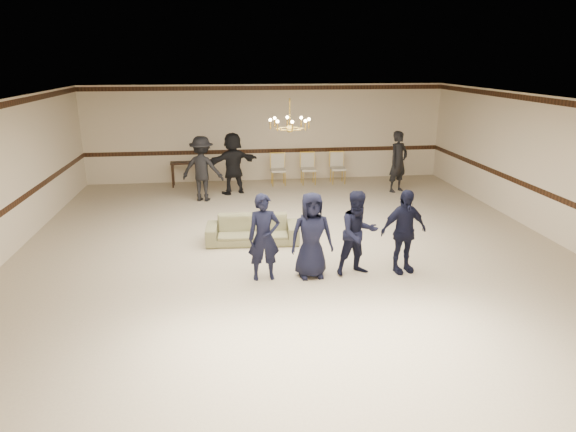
# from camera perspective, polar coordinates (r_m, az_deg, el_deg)

# --- Properties ---
(room) EXTENTS (12.01, 14.01, 3.21)m
(room) POSITION_cam_1_polar(r_m,az_deg,el_deg) (10.21, 0.91, 3.87)
(room) COLOR beige
(room) RESTS_ON ground
(chair_rail) EXTENTS (12.00, 0.02, 0.14)m
(chair_rail) POSITION_cam_1_polar(r_m,az_deg,el_deg) (17.13, -2.41, 7.42)
(chair_rail) COLOR #351D10
(chair_rail) RESTS_ON wall_back
(crown_molding) EXTENTS (12.00, 0.02, 0.14)m
(crown_molding) POSITION_cam_1_polar(r_m,az_deg,el_deg) (16.89, -2.50, 14.38)
(crown_molding) COLOR #351D10
(crown_molding) RESTS_ON wall_back
(chandelier) EXTENTS (0.94, 0.94, 0.89)m
(chandelier) POSITION_cam_1_polar(r_m,az_deg,el_deg) (10.97, 0.20, 11.59)
(chandelier) COLOR #B6933A
(chandelier) RESTS_ON ceiling
(boy_a) EXTENTS (0.63, 0.43, 1.66)m
(boy_a) POSITION_cam_1_polar(r_m,az_deg,el_deg) (9.33, -2.76, -2.45)
(boy_a) COLOR black
(boy_a) RESTS_ON floor
(boy_b) EXTENTS (0.84, 0.58, 1.66)m
(boy_b) POSITION_cam_1_polar(r_m,az_deg,el_deg) (9.43, 2.70, -2.21)
(boy_b) COLOR black
(boy_b) RESTS_ON floor
(boy_c) EXTENTS (0.92, 0.78, 1.66)m
(boy_c) POSITION_cam_1_polar(r_m,az_deg,el_deg) (9.62, 8.00, -1.97)
(boy_c) COLOR black
(boy_c) RESTS_ON floor
(boy_d) EXTENTS (1.04, 0.60, 1.66)m
(boy_d) POSITION_cam_1_polar(r_m,az_deg,el_deg) (9.89, 13.04, -1.71)
(boy_d) COLOR black
(boy_d) RESTS_ON floor
(settee) EXTENTS (2.13, 0.93, 0.61)m
(settee) POSITION_cam_1_polar(r_m,az_deg,el_deg) (11.36, -4.06, -1.56)
(settee) COLOR #746F4D
(settee) RESTS_ON floor
(adult_left) EXTENTS (1.36, 1.00, 1.89)m
(adult_left) POSITION_cam_1_polar(r_m,az_deg,el_deg) (14.77, -9.75, 5.32)
(adult_left) COLOR black
(adult_left) RESTS_ON floor
(adult_mid) EXTENTS (1.84, 1.18, 1.89)m
(adult_mid) POSITION_cam_1_polar(r_m,az_deg,el_deg) (15.44, -6.30, 6.00)
(adult_mid) COLOR black
(adult_mid) RESTS_ON floor
(adult_right) EXTENTS (0.82, 0.73, 1.89)m
(adult_right) POSITION_cam_1_polar(r_m,az_deg,el_deg) (15.96, 12.46, 6.07)
(adult_right) COLOR black
(adult_right) RESTS_ON floor
(banquet_chair_left) EXTENTS (0.49, 0.49, 1.01)m
(banquet_chair_left) POSITION_cam_1_polar(r_m,az_deg,el_deg) (16.50, -1.11, 5.29)
(banquet_chair_left) COLOR beige
(banquet_chair_left) RESTS_ON floor
(banquet_chair_mid) EXTENTS (0.50, 0.50, 1.01)m
(banquet_chair_mid) POSITION_cam_1_polar(r_m,az_deg,el_deg) (16.63, 2.33, 5.38)
(banquet_chair_mid) COLOR beige
(banquet_chair_mid) RESTS_ON floor
(banquet_chair_right) EXTENTS (0.51, 0.51, 1.01)m
(banquet_chair_right) POSITION_cam_1_polar(r_m,az_deg,el_deg) (16.82, 5.71, 5.45)
(banquet_chair_right) COLOR beige
(banquet_chair_right) RESTS_ON floor
(console_table) EXTENTS (0.98, 0.46, 0.81)m
(console_table) POSITION_cam_1_polar(r_m,az_deg,el_deg) (16.68, -11.52, 4.71)
(console_table) COLOR black
(console_table) RESTS_ON floor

